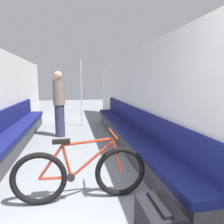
{
  "coord_description": "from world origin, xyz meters",
  "views": [
    {
      "loc": [
        0.04,
        -0.82,
        1.43
      ],
      "look_at": [
        0.68,
        2.42,
        0.93
      ],
      "focal_mm": 32.0,
      "sensor_mm": 36.0,
      "label": 1
    }
  ],
  "objects": [
    {
      "name": "bicycle",
      "position": [
        0.11,
        1.46,
        0.34
      ],
      "size": [
        1.61,
        0.46,
        0.83
      ],
      "rotation": [
        0.0,
        0.0,
        0.1
      ],
      "color": "black",
      "rests_on": "ground"
    },
    {
      "name": "wall_right",
      "position": [
        1.48,
        3.42,
        1.06
      ],
      "size": [
        0.1,
        10.03,
        2.13
      ],
      "primitive_type": "cube",
      "color": "silver",
      "rests_on": "ground"
    },
    {
      "name": "bench_seat_row_left",
      "position": [
        -1.24,
        3.39,
        0.28
      ],
      "size": [
        0.45,
        5.68,
        0.85
      ],
      "color": "#3D3D42",
      "rests_on": "ground"
    },
    {
      "name": "bench_seat_row_right",
      "position": [
        1.24,
        3.39,
        0.28
      ],
      "size": [
        0.45,
        5.68,
        0.85
      ],
      "color": "#3D3D42",
      "rests_on": "ground"
    },
    {
      "name": "grab_pole_near",
      "position": [
        0.31,
        5.66,
        1.03
      ],
      "size": [
        0.08,
        0.08,
        2.11
      ],
      "color": "gray",
      "rests_on": "ground"
    },
    {
      "name": "passenger_standing",
      "position": [
        -0.31,
        4.45,
        0.87
      ],
      "size": [
        0.3,
        0.3,
        1.69
      ],
      "rotation": [
        0.0,
        0.0,
        -1.35
      ],
      "color": "#332D4C",
      "rests_on": "ground"
    }
  ]
}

